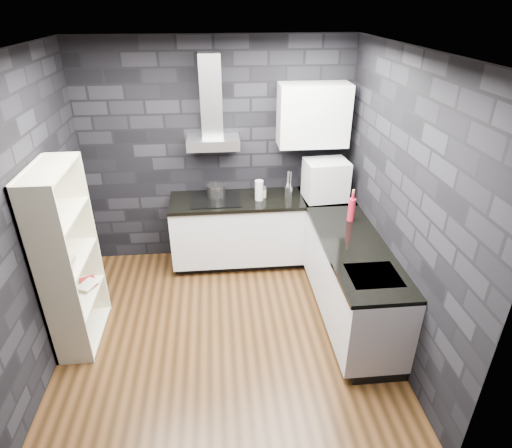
{
  "coord_description": "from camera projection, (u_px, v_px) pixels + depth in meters",
  "views": [
    {
      "loc": [
        -0.02,
        -3.36,
        3.04
      ],
      "look_at": [
        0.35,
        0.45,
        1.0
      ],
      "focal_mm": 30.0,
      "sensor_mm": 36.0,
      "label": 1
    }
  ],
  "objects": [
    {
      "name": "sink_rim",
      "position": [
        374.0,
        275.0,
        3.72
      ],
      "size": [
        0.44,
        0.4,
        0.01
      ],
      "primitive_type": "cube",
      "color": "silver",
      "rests_on": "counter_right_top"
    },
    {
      "name": "fruit_bowl",
      "position": [
        64.0,
        264.0,
        3.8
      ],
      "size": [
        0.26,
        0.26,
        0.06
      ],
      "primitive_type": "imported",
      "rotation": [
        0.0,
        0.0,
        0.12
      ],
      "color": "silver",
      "rests_on": "bookshelf"
    },
    {
      "name": "wall_left",
      "position": [
        29.0,
        223.0,
        3.61
      ],
      "size": [
        0.05,
        3.2,
        2.7
      ],
      "primitive_type": "cube",
      "color": "black",
      "rests_on": "ground"
    },
    {
      "name": "counter_right_top",
      "position": [
        355.0,
        247.0,
        4.17
      ],
      "size": [
        0.62,
        1.8,
        0.04
      ],
      "primitive_type": "cube",
      "color": "black",
      "rests_on": "counter_right_cab"
    },
    {
      "name": "cooktop",
      "position": [
        216.0,
        199.0,
        5.1
      ],
      "size": [
        0.58,
        0.5,
        0.01
      ],
      "primitive_type": "cube",
      "color": "black",
      "rests_on": "counter_back_top"
    },
    {
      "name": "ground",
      "position": [
        226.0,
        332.0,
        4.39
      ],
      "size": [
        3.2,
        3.2,
        0.0
      ],
      "primitive_type": "plane",
      "color": "#492D16"
    },
    {
      "name": "counter_corner_top",
      "position": [
        327.0,
        197.0,
        5.22
      ],
      "size": [
        0.62,
        0.62,
        0.04
      ],
      "primitive_type": "cube",
      "color": "black",
      "rests_on": "counter_right_cab"
    },
    {
      "name": "wall_back",
      "position": [
        218.0,
        155.0,
        5.18
      ],
      "size": [
        3.2,
        0.05,
        2.7
      ],
      "primitive_type": "cube",
      "color": "black",
      "rests_on": "ground"
    },
    {
      "name": "appliance_garage",
      "position": [
        326.0,
        181.0,
        5.04
      ],
      "size": [
        0.52,
        0.42,
        0.49
      ],
      "primitive_type": "cube",
      "rotation": [
        0.0,
        0.0,
        0.08
      ],
      "color": "silver",
      "rests_on": "counter_back_top"
    },
    {
      "name": "counter_right_cab",
      "position": [
        352.0,
        281.0,
        4.36
      ],
      "size": [
        0.6,
        1.8,
        0.76
      ],
      "primitive_type": "cube",
      "color": "white",
      "rests_on": "ground"
    },
    {
      "name": "counter_back_top",
      "position": [
        262.0,
        200.0,
        5.15
      ],
      "size": [
        2.2,
        0.62,
        0.04
      ],
      "primitive_type": "cube",
      "color": "black",
      "rests_on": "counter_back_cab"
    },
    {
      "name": "wall_right",
      "position": [
        400.0,
        207.0,
        3.89
      ],
      "size": [
        0.05,
        3.2,
        2.7
      ],
      "primitive_type": "cube",
      "color": "black",
      "rests_on": "ground"
    },
    {
      "name": "book_second",
      "position": [
        80.0,
        275.0,
        4.25
      ],
      "size": [
        0.14,
        0.08,
        0.2
      ],
      "primitive_type": "imported",
      "rotation": [
        0.0,
        0.0,
        -0.44
      ],
      "color": "#B2B2B2",
      "rests_on": "bookshelf"
    },
    {
      "name": "wall_front",
      "position": [
        229.0,
        349.0,
        2.32
      ],
      "size": [
        3.2,
        0.05,
        2.7
      ],
      "primitive_type": "cube",
      "color": "black",
      "rests_on": "ground"
    },
    {
      "name": "upper_cabinet",
      "position": [
        313.0,
        115.0,
        4.86
      ],
      "size": [
        0.8,
        0.35,
        0.7
      ],
      "primitive_type": "cube",
      "color": "silver",
      "rests_on": "wall_back"
    },
    {
      "name": "pot",
      "position": [
        216.0,
        191.0,
        5.14
      ],
      "size": [
        0.25,
        0.25,
        0.13
      ],
      "primitive_type": "cylinder",
      "rotation": [
        0.0,
        0.0,
        0.17
      ],
      "color": "#B1B2B6",
      "rests_on": "cooktop"
    },
    {
      "name": "toekick_right",
      "position": [
        351.0,
        314.0,
        4.56
      ],
      "size": [
        0.5,
        1.78,
        0.1
      ],
      "primitive_type": "cube",
      "color": "black",
      "rests_on": "ground"
    },
    {
      "name": "red_bottle",
      "position": [
        351.0,
        210.0,
        4.57
      ],
      "size": [
        0.09,
        0.09,
        0.26
      ],
      "primitive_type": "cylinder",
      "rotation": [
        0.0,
        0.0,
        -0.3
      ],
      "color": "#A7162C",
      "rests_on": "counter_right_top"
    },
    {
      "name": "utensil_crock",
      "position": [
        288.0,
        191.0,
        5.16
      ],
      "size": [
        0.11,
        0.11,
        0.12
      ],
      "primitive_type": "cylinder",
      "rotation": [
        0.0,
        0.0,
        0.19
      ],
      "color": "#B1B2B6",
      "rests_on": "counter_back_top"
    },
    {
      "name": "hood_chimney",
      "position": [
        211.0,
        96.0,
        4.73
      ],
      "size": [
        0.24,
        0.2,
        0.9
      ],
      "primitive_type": "cube",
      "color": "silver",
      "rests_on": "hood_body"
    },
    {
      "name": "bookshelf",
      "position": [
        68.0,
        260.0,
        3.93
      ],
      "size": [
        0.56,
        0.86,
        1.8
      ],
      "primitive_type": "cube",
      "rotation": [
        0.0,
        0.0,
        0.3
      ],
      "color": "beige",
      "rests_on": "ground"
    },
    {
      "name": "glass_vase",
      "position": [
        259.0,
        190.0,
        5.04
      ],
      "size": [
        0.12,
        0.12,
        0.24
      ],
      "primitive_type": "cylinder",
      "rotation": [
        0.0,
        0.0,
        -0.27
      ],
      "color": "silver",
      "rests_on": "counter_back_top"
    },
    {
      "name": "ceiling",
      "position": [
        214.0,
        50.0,
        3.12
      ],
      "size": [
        3.2,
        3.2,
        0.0
      ],
      "primitive_type": "plane",
      "rotation": [
        3.14,
        0.0,
        0.0
      ],
      "color": "white"
    },
    {
      "name": "storage_jar",
      "position": [
        262.0,
        193.0,
        5.14
      ],
      "size": [
        0.12,
        0.12,
        0.11
      ],
      "primitive_type": "cylinder",
      "rotation": [
        0.0,
        0.0,
        0.3
      ],
      "color": "tan",
      "rests_on": "counter_back_top"
    },
    {
      "name": "book_red",
      "position": [
        79.0,
        277.0,
        4.26
      ],
      "size": [
        0.14,
        0.08,
        0.2
      ],
      "primitive_type": "imported",
      "rotation": [
        0.0,
        0.0,
        0.47
      ],
      "color": "maroon",
      "rests_on": "bookshelf"
    },
    {
      "name": "toekick_back",
      "position": [
        261.0,
        256.0,
        5.58
      ],
      "size": [
        2.18,
        0.5,
        0.1
      ],
      "primitive_type": "cube",
      "color": "black",
      "rests_on": "ground"
    },
    {
      "name": "hood_body",
      "position": [
        213.0,
        143.0,
        4.9
      ],
      "size": [
        0.6,
        0.34,
        0.12
      ],
      "primitive_type": "cube",
      "color": "silver",
      "rests_on": "wall_back"
    },
    {
      "name": "counter_back_cab",
      "position": [
        261.0,
        228.0,
        5.34
      ],
      "size": [
        2.2,
        0.6,
        0.76
      ],
      "primitive_type": "cube",
      "color": "white",
      "rests_on": "ground"
    }
  ]
}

